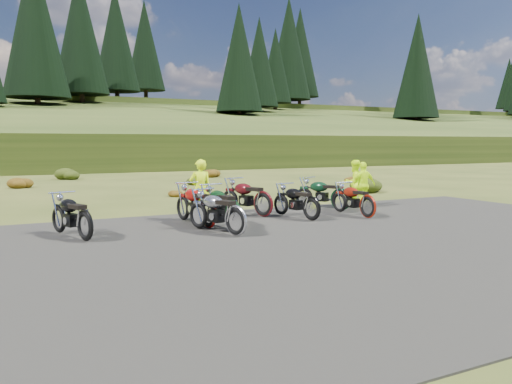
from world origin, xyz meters
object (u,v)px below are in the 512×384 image
motorcycle_3 (236,237)px  person_middle (200,191)px  motorcycle_0 (86,242)px  motorcycle_7 (340,211)px

motorcycle_3 → person_middle: person_middle is taller
person_middle → motorcycle_0: bearing=35.5°
motorcycle_7 → person_middle: size_ratio=1.18×
motorcycle_7 → motorcycle_0: bearing=73.2°
motorcycle_0 → motorcycle_7: size_ratio=0.99×
motorcycle_7 → person_middle: bearing=59.5°
motorcycle_0 → motorcycle_3: motorcycle_3 is taller
person_middle → motorcycle_7: bearing=-175.1°
motorcycle_3 → motorcycle_0: bearing=54.7°
motorcycle_0 → motorcycle_3: (3.40, -0.99, 0.00)m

